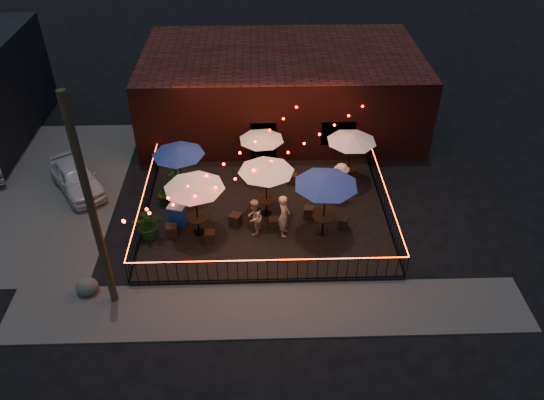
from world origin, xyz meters
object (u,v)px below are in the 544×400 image
(cafe_table_1, at_px, (178,151))
(boulder, at_px, (87,286))
(cafe_table_3, at_px, (261,137))
(cafe_table_4, at_px, (326,181))
(cafe_table_0, at_px, (194,185))
(cooler, at_px, (177,215))
(cafe_table_2, at_px, (266,168))
(utility_pole, at_px, (92,210))
(cafe_table_5, at_px, (352,138))

(cafe_table_1, height_order, boulder, cafe_table_1)
(cafe_table_3, bearing_deg, cafe_table_4, -60.14)
(cafe_table_0, bearing_deg, cooler, 146.41)
(cafe_table_2, xyz_separation_m, cafe_table_3, (-0.15, 2.86, -0.25))
(utility_pole, distance_m, cafe_table_2, 7.24)
(utility_pole, xyz_separation_m, cooler, (1.80, 3.98, -3.40))
(cafe_table_1, xyz_separation_m, cafe_table_4, (5.86, -2.71, 0.26))
(cafe_table_0, xyz_separation_m, cafe_table_1, (-0.90, 2.58, -0.12))
(boulder, bearing_deg, cooler, 52.44)
(cafe_table_1, distance_m, cafe_table_5, 7.44)
(cafe_table_2, distance_m, cafe_table_3, 2.87)
(cooler, bearing_deg, cafe_table_2, 24.54)
(cafe_table_3, relative_size, cooler, 2.81)
(cafe_table_4, xyz_separation_m, cafe_table_5, (1.53, 3.61, -0.30))
(utility_pole, xyz_separation_m, cafe_table_2, (5.44, 4.52, -1.57))
(cafe_table_5, xyz_separation_m, cooler, (-7.40, -2.88, -1.75))
(cafe_table_2, distance_m, boulder, 7.96)
(cafe_table_2, relative_size, cafe_table_5, 0.87)
(utility_pole, relative_size, cafe_table_5, 2.79)
(cafe_table_1, bearing_deg, cafe_table_4, -24.84)
(cafe_table_3, xyz_separation_m, boulder, (-6.29, -7.04, -1.85))
(cafe_table_2, relative_size, boulder, 2.94)
(cafe_table_5, distance_m, boulder, 12.27)
(utility_pole, bearing_deg, boulder, 161.33)
(cafe_table_2, height_order, boulder, cafe_table_2)
(cafe_table_2, bearing_deg, cafe_table_1, 158.47)
(utility_pole, bearing_deg, cafe_table_3, 54.33)
(utility_pole, distance_m, cafe_table_4, 8.43)
(cafe_table_5, height_order, cooler, cafe_table_5)
(cafe_table_4, xyz_separation_m, boulder, (-8.66, -2.90, -2.32))
(cafe_table_2, xyz_separation_m, cooler, (-3.64, -0.54, -1.83))
(cafe_table_4, relative_size, cooler, 3.52)
(cafe_table_0, xyz_separation_m, cafe_table_2, (2.73, 1.14, -0.08))
(cafe_table_1, bearing_deg, cafe_table_5, 6.96)
(utility_pole, xyz_separation_m, cafe_table_1, (1.81, 5.95, -1.61))
(cafe_table_0, height_order, cafe_table_3, cafe_table_0)
(utility_pole, distance_m, boulder, 3.82)
(cafe_table_3, height_order, cafe_table_4, cafe_table_4)
(utility_pole, relative_size, cafe_table_4, 2.55)
(utility_pole, bearing_deg, cooler, 65.64)
(boulder, bearing_deg, cafe_table_2, 33.00)
(utility_pole, height_order, boulder, utility_pole)
(cafe_table_0, height_order, cafe_table_5, cafe_table_0)
(cafe_table_4, height_order, cafe_table_5, cafe_table_4)
(utility_pole, height_order, cafe_table_1, utility_pole)
(utility_pole, bearing_deg, cafe_table_2, 39.70)
(cafe_table_0, distance_m, cafe_table_4, 4.96)
(cafe_table_4, distance_m, cooler, 6.26)
(cafe_table_0, xyz_separation_m, cafe_table_5, (6.49, 3.48, -0.16))
(cafe_table_0, bearing_deg, cafe_table_1, 109.18)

